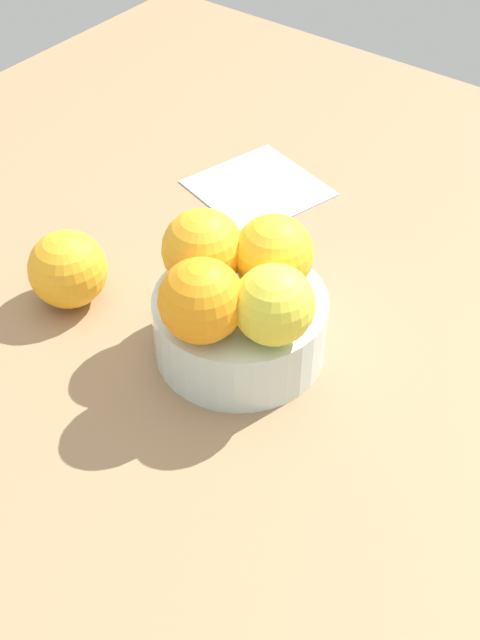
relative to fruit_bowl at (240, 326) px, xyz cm
name	(u,v)px	position (x,y,z in cm)	size (l,w,h in cm)	color
ground_plane	(240,357)	(0.00, 0.00, -3.71)	(110.00, 110.00, 2.00)	#997551
fruit_bowl	(240,326)	(0.00, 0.00, 0.00)	(14.36, 14.36, 5.68)	silver
orange_in_bowl_0	(274,254)	(3.06, -1.04, 6.19)	(6.45, 6.45, 6.45)	yellow
orange_in_bowl_1	(201,301)	(-4.77, 0.01, 6.26)	(6.60, 6.60, 6.60)	orange
orange_in_bowl_2	(202,250)	(-0.08, 3.71, 6.30)	(6.68, 6.68, 6.68)	#F9A823
orange_in_bowl_3	(274,305)	(-1.71, -4.46, 6.10)	(6.27, 6.27, 6.27)	yellow
orange_loose_0	(68,269)	(-4.04, 15.93, 0.79)	(7.00, 7.00, 7.00)	#F9A823
folded_napkin	(258,187)	(20.21, 12.90, -2.56)	(12.16, 12.16, 0.30)	silver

